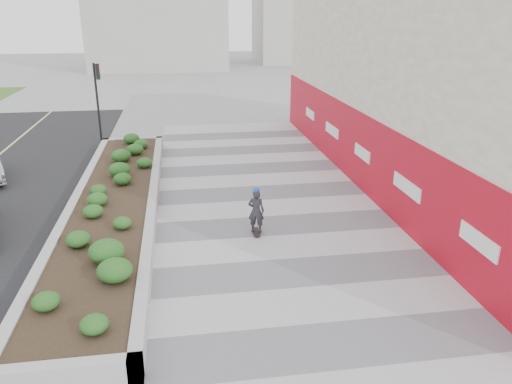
% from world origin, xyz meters
% --- Properties ---
extents(ground, '(160.00, 160.00, 0.00)m').
position_xyz_m(ground, '(0.00, 0.00, 0.00)').
color(ground, gray).
rests_on(ground, ground).
extents(walkway, '(8.00, 36.00, 0.01)m').
position_xyz_m(walkway, '(0.00, 3.00, 0.01)').
color(walkway, '#A8A8AD').
rests_on(walkway, ground).
extents(building, '(6.04, 24.08, 8.00)m').
position_xyz_m(building, '(6.98, 8.98, 3.98)').
color(building, '#BFB3A3').
rests_on(building, ground).
extents(planter, '(3.00, 18.00, 0.90)m').
position_xyz_m(planter, '(-5.50, 7.00, 0.42)').
color(planter, '#9E9EA0').
rests_on(planter, ground).
extents(traffic_signal_near, '(0.33, 0.28, 4.20)m').
position_xyz_m(traffic_signal_near, '(-7.23, 17.50, 2.76)').
color(traffic_signal_near, black).
rests_on(traffic_signal_near, ground).
extents(manhole_cover, '(0.44, 0.44, 0.01)m').
position_xyz_m(manhole_cover, '(0.50, 3.00, 0.00)').
color(manhole_cover, '#595654').
rests_on(manhole_cover, ground).
extents(skateboarder, '(0.60, 0.73, 1.58)m').
position_xyz_m(skateboarder, '(-0.81, 4.45, 0.80)').
color(skateboarder, beige).
rests_on(skateboarder, ground).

